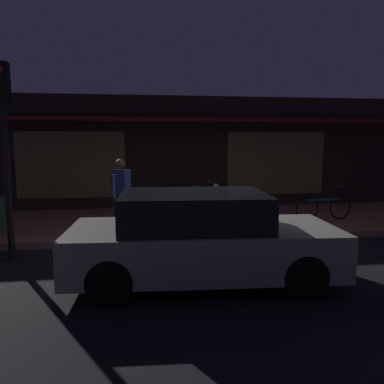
% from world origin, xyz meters
% --- Properties ---
extents(ground_plane, '(60.00, 60.00, 0.00)m').
position_xyz_m(ground_plane, '(0.00, 0.00, 0.00)').
color(ground_plane, black).
extents(sidewalk_slab, '(18.00, 4.00, 0.15)m').
position_xyz_m(sidewalk_slab, '(0.00, 3.00, 0.07)').
color(sidewalk_slab, '#8C6047').
rests_on(sidewalk_slab, ground_plane).
extents(storefront_building, '(18.00, 3.30, 3.60)m').
position_xyz_m(storefront_building, '(0.00, 6.39, 1.80)').
color(storefront_building, black).
rests_on(storefront_building, ground_plane).
extents(motorcycle, '(1.70, 0.55, 0.97)m').
position_xyz_m(motorcycle, '(0.28, 3.70, 0.65)').
color(motorcycle, black).
rests_on(motorcycle, sidewalk_slab).
extents(bicycle_parked, '(1.52, 0.74, 0.91)m').
position_xyz_m(bicycle_parked, '(0.55, 1.51, 0.51)').
color(bicycle_parked, black).
rests_on(bicycle_parked, sidewalk_slab).
extents(bicycle_extra, '(1.65, 0.42, 0.91)m').
position_xyz_m(bicycle_extra, '(3.56, 2.32, 0.51)').
color(bicycle_extra, black).
rests_on(bicycle_extra, sidewalk_slab).
extents(person_photographer, '(0.44, 0.55, 1.67)m').
position_xyz_m(person_photographer, '(-1.61, 1.68, 1.03)').
color(person_photographer, '#28232D').
rests_on(person_photographer, sidewalk_slab).
extents(traffic_light_pole, '(0.24, 0.33, 3.60)m').
position_xyz_m(traffic_light_pole, '(-3.61, 0.37, 2.48)').
color(traffic_light_pole, black).
rests_on(traffic_light_pole, ground_plane).
extents(parked_car_near, '(4.20, 2.01, 1.42)m').
position_xyz_m(parked_car_near, '(-0.30, -1.31, 0.70)').
color(parked_car_near, black).
rests_on(parked_car_near, ground_plane).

